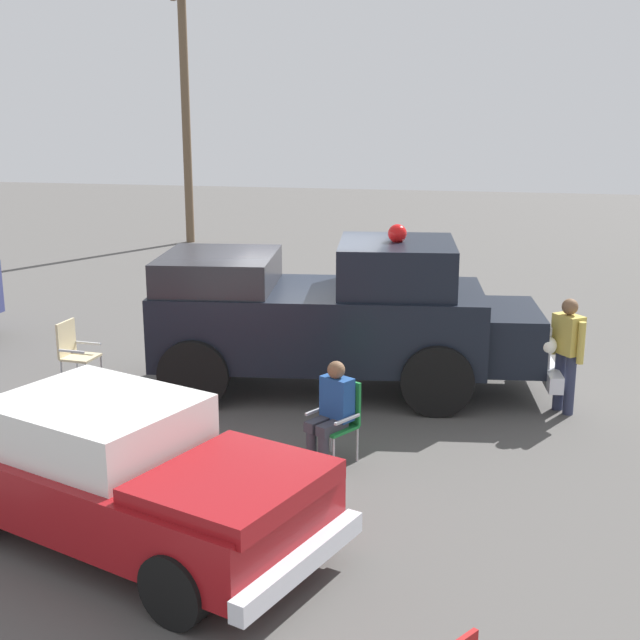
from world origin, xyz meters
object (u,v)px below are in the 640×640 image
(classic_hot_rod, at_px, (124,473))
(lawn_chair_spare, at_px, (74,348))
(utility_pole, at_px, (186,108))
(spectator_standing, at_px, (567,347))
(vintage_fire_truck, at_px, (335,314))
(spectator_seated, at_px, (332,409))
(traffic_cone, at_px, (121,422))
(lawn_chair_near_truck, at_px, (339,414))

(classic_hot_rod, height_order, lawn_chair_spare, classic_hot_rod)
(utility_pole, bearing_deg, spectator_standing, 127.76)
(vintage_fire_truck, height_order, spectator_seated, vintage_fire_truck)
(spectator_seated, height_order, utility_pole, utility_pole)
(vintage_fire_truck, height_order, lawn_chair_spare, vintage_fire_truck)
(traffic_cone, bearing_deg, utility_pole, -73.53)
(spectator_seated, distance_m, spectator_standing, 3.81)
(spectator_standing, height_order, traffic_cone, spectator_standing)
(lawn_chair_near_truck, bearing_deg, spectator_seated, 57.72)
(classic_hot_rod, xyz_separation_m, lawn_chair_spare, (2.83, -4.50, -0.16))
(lawn_chair_spare, relative_size, traffic_cone, 1.61)
(classic_hot_rod, height_order, traffic_cone, classic_hot_rod)
(lawn_chair_near_truck, height_order, spectator_seated, spectator_seated)
(classic_hot_rod, bearing_deg, lawn_chair_spare, -57.87)
(utility_pole, bearing_deg, vintage_fire_truck, 118.17)
(spectator_seated, distance_m, utility_pole, 17.86)
(lawn_chair_spare, bearing_deg, spectator_seated, 154.38)
(lawn_chair_near_truck, bearing_deg, traffic_cone, 1.94)
(spectator_seated, bearing_deg, lawn_chair_spare, -25.62)
(utility_pole, height_order, traffic_cone, utility_pole)
(lawn_chair_spare, xyz_separation_m, spectator_seated, (-4.52, 2.17, 0.11))
(vintage_fire_truck, bearing_deg, lawn_chair_near_truck, 101.26)
(spectator_standing, xyz_separation_m, traffic_cone, (5.75, 2.38, -0.66))
(spectator_standing, bearing_deg, lawn_chair_spare, 1.73)
(lawn_chair_near_truck, relative_size, utility_pole, 0.13)
(vintage_fire_truck, height_order, traffic_cone, vintage_fire_truck)
(vintage_fire_truck, distance_m, utility_pole, 15.16)
(vintage_fire_truck, relative_size, classic_hot_rod, 1.30)
(utility_pole, bearing_deg, lawn_chair_spare, 102.18)
(spectator_standing, xyz_separation_m, utility_pole, (10.43, -13.46, 3.15))
(vintage_fire_truck, bearing_deg, lawn_chair_spare, 8.06)
(utility_pole, bearing_deg, spectator_seated, 115.24)
(classic_hot_rod, distance_m, spectator_standing, 6.63)
(lawn_chair_near_truck, xyz_separation_m, spectator_standing, (-2.88, -2.28, 0.37))
(spectator_standing, relative_size, utility_pole, 0.21)
(spectator_standing, bearing_deg, traffic_cone, 22.50)
(lawn_chair_near_truck, bearing_deg, spectator_standing, -141.62)
(vintage_fire_truck, xyz_separation_m, lawn_chair_spare, (4.07, 0.58, -0.61))
(lawn_chair_spare, bearing_deg, lawn_chair_near_truck, 155.88)
(vintage_fire_truck, distance_m, lawn_chair_near_truck, 2.75)
(lawn_chair_near_truck, relative_size, spectator_standing, 0.61)
(vintage_fire_truck, relative_size, lawn_chair_near_truck, 6.04)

